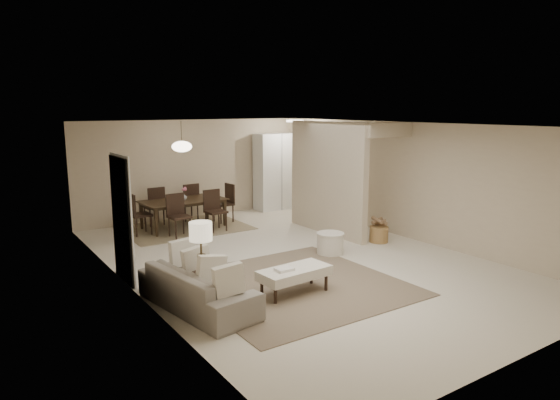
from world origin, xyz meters
TOP-DOWN VIEW (x-y plane):
  - floor at (0.00, 0.00)m, footprint 9.00×9.00m
  - ceiling at (0.00, 0.00)m, footprint 9.00×9.00m
  - back_wall at (0.00, 4.50)m, footprint 6.00×0.00m
  - left_wall at (-3.00, 0.00)m, footprint 0.00×9.00m
  - right_wall at (3.00, 0.00)m, footprint 0.00×9.00m
  - partition at (1.80, 1.25)m, footprint 0.15×2.50m
  - doorway at (-2.97, 0.60)m, footprint 0.04×0.90m
  - pantry_cabinet at (2.35, 4.15)m, footprint 1.20×0.55m
  - flush_light at (2.30, 3.20)m, footprint 0.44×0.44m
  - living_rug at (-0.79, -1.13)m, footprint 3.20×3.20m
  - sofa at (-2.45, -1.13)m, footprint 2.13×1.10m
  - ottoman_bench at (-0.99, -1.43)m, footprint 1.16×0.59m
  - side_table at (-2.40, -1.18)m, footprint 0.55×0.55m
  - table_lamp at (-2.40, -1.18)m, footprint 0.32×0.32m
  - round_pouf at (0.81, -0.10)m, footprint 0.53×0.53m
  - wicker_basket at (2.21, 0.00)m, footprint 0.47×0.47m
  - dining_rug at (-0.71, 3.44)m, footprint 2.80×2.10m
  - dining_table at (-0.71, 3.44)m, footprint 1.96×1.16m
  - dining_chairs at (-0.71, 3.44)m, footprint 2.56×1.90m
  - vase at (-0.71, 3.44)m, footprint 0.20×0.20m
  - yellow_mat at (2.56, 2.04)m, footprint 0.91×0.56m
  - pendant_light at (-0.71, 3.44)m, footprint 0.46×0.46m

SIDE VIEW (x-z plane):
  - floor at x=0.00m, z-range 0.00..0.00m
  - living_rug at x=-0.79m, z-range 0.00..0.01m
  - dining_rug at x=-0.71m, z-range 0.00..0.01m
  - yellow_mat at x=2.56m, z-range 0.00..0.01m
  - wicker_basket at x=2.21m, z-range 0.00..0.33m
  - round_pouf at x=0.81m, z-range 0.00..0.41m
  - side_table at x=-2.40m, z-range 0.00..0.50m
  - sofa at x=-2.45m, z-range 0.00..0.59m
  - ottoman_bench at x=-0.99m, z-range 0.12..0.52m
  - dining_table at x=-0.71m, z-range 0.00..0.67m
  - dining_chairs at x=-0.71m, z-range 0.00..0.95m
  - vase at x=-0.71m, z-range 0.67..0.83m
  - doorway at x=-2.97m, z-range 0.00..2.04m
  - pantry_cabinet at x=2.35m, z-range 0.00..2.10m
  - table_lamp at x=-2.40m, z-range 0.68..1.44m
  - back_wall at x=0.00m, z-range -1.75..4.25m
  - left_wall at x=-3.00m, z-range -3.25..5.75m
  - right_wall at x=3.00m, z-range -3.25..5.75m
  - partition at x=1.80m, z-range 0.00..2.50m
  - pendant_light at x=-0.71m, z-range 1.57..2.27m
  - flush_light at x=2.30m, z-range 2.44..2.48m
  - ceiling at x=0.00m, z-range 2.50..2.50m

